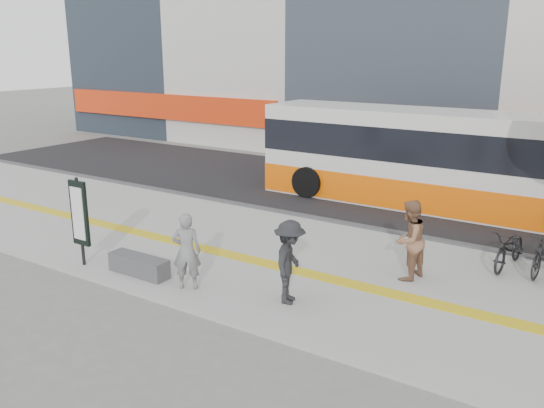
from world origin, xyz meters
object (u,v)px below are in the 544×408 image
Objects in this scene: pedestrian_dark at (290,262)px; signboard at (79,215)px; seated_woman at (187,251)px; pedestrian_tan at (409,240)px; bench at (139,265)px; bus at (437,163)px.

signboard is at bearing 81.87° from pedestrian_dark.
seated_woman is 0.93× the size of pedestrian_tan.
seated_woman is (3.08, 0.34, -0.42)m from signboard.
pedestrian_dark is at bearing 9.93° from bench.
pedestrian_tan is at bearing 26.75° from signboard.
pedestrian_dark is (2.26, 0.62, 0.02)m from seated_woman.
bench is at bearing -29.60° from seated_woman.
signboard reaches higher than pedestrian_dark.
pedestrian_tan is 1.05× the size of pedestrian_dark.
seated_woman is 2.34m from pedestrian_dark.
bus is 6.74× the size of pedestrian_dark.
bench is 0.73× the size of signboard.
seated_woman is at bearing 1.18° from bench.
pedestrian_dark is at bearing 164.69° from seated_woman.
bus is 6.91× the size of seated_woman.
bus is at bearing -154.77° from pedestrian_tan.
pedestrian_tan is (3.89, 3.18, 0.07)m from seated_woman.
seated_woman reaches higher than bench.
pedestrian_tan is 3.03m from pedestrian_dark.
bus is at bearing -19.59° from pedestrian_dark.
pedestrian_tan reaches higher than bench.
pedestrian_tan is at bearing -77.57° from bus.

